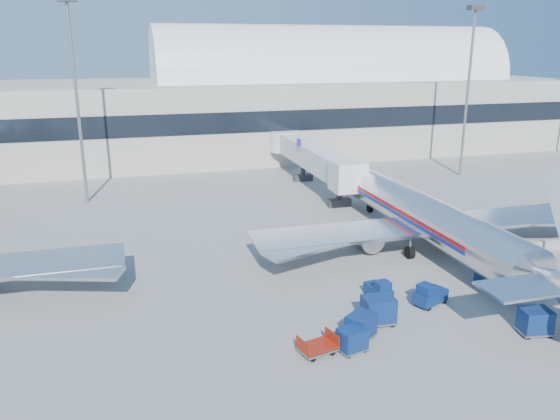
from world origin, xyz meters
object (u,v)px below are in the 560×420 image
object	(u,v)px
airliner_main	(433,220)
barrier_near	(526,247)
mast_east	(470,67)
barrier_mid	(557,244)
mast_west	(74,72)
tug_lead	(429,295)
cart_open_red	(318,347)
cart_solo_near	(535,321)
cart_train_a	(378,310)
tug_right	(489,276)
cart_train_c	(352,339)
tug_left	(379,290)
jetbridge_near	(309,155)
cart_train_b	(361,326)

from	to	relation	value
airliner_main	barrier_near	size ratio (longest dim) A/B	12.42
mast_east	barrier_mid	xyz separation A→B (m)	(-8.70, -28.00, -14.34)
mast_west	tug_lead	world-z (taller)	mast_west
tug_lead	cart_open_red	bearing A→B (deg)	178.94
cart_solo_near	cart_train_a	bearing A→B (deg)	165.20
barrier_near	tug_lead	size ratio (longest dim) A/B	1.07
tug_right	airliner_main	bearing A→B (deg)	134.44
cart_open_red	tug_right	bearing A→B (deg)	6.24
tug_right	cart_solo_near	world-z (taller)	cart_solo_near
cart_open_red	mast_east	bearing A→B (deg)	34.01
tug_right	cart_train_c	size ratio (longest dim) A/B	1.29
mast_west	tug_right	size ratio (longest dim) A/B	9.00
airliner_main	tug_lead	distance (m)	11.05
barrier_mid	tug_lead	bearing A→B (deg)	-158.32
tug_right	tug_left	world-z (taller)	tug_right
jetbridge_near	barrier_mid	world-z (taller)	jetbridge_near
cart_solo_near	mast_west	bearing A→B (deg)	134.76
tug_lead	cart_train_b	size ratio (longest dim) A/B	1.20
airliner_main	barrier_near	distance (m)	8.74
airliner_main	cart_solo_near	world-z (taller)	airliner_main
barrier_mid	cart_solo_near	xyz separation A→B (m)	(-12.77, -12.24, 0.45)
airliner_main	barrier_mid	distance (m)	11.84
tug_right	cart_solo_near	xyz separation A→B (m)	(-2.04, -7.35, 0.22)
tug_left	cart_open_red	xyz separation A→B (m)	(-6.74, -5.74, -0.26)
barrier_near	cart_solo_near	world-z (taller)	cart_solo_near
cart_train_b	cart_open_red	size ratio (longest dim) A/B	0.96
tug_left	cart_train_a	bearing A→B (deg)	145.88
jetbridge_near	cart_train_a	bearing A→B (deg)	-102.07
tug_left	cart_train_a	xyz separation A→B (m)	(-1.72, -3.38, 0.32)
barrier_mid	airliner_main	bearing A→B (deg)	167.50
mast_west	cart_train_b	world-z (taller)	mast_west
mast_west	cart_train_a	world-z (taller)	mast_west
tug_right	cart_open_red	distance (m)	16.93
mast_west	barrier_mid	xyz separation A→B (m)	(41.30, -28.00, -14.34)
mast_west	barrier_mid	distance (m)	51.92
jetbridge_near	cart_train_a	xyz separation A→B (m)	(-7.92, -37.06, -2.93)
tug_right	cart_train_a	size ratio (longest dim) A/B	1.14
barrier_mid	cart_train_b	size ratio (longest dim) A/B	1.28
barrier_near	tug_right	size ratio (longest dim) A/B	1.19
tug_left	cart_train_b	xyz separation A→B (m)	(-3.60, -4.83, 0.20)
mast_west	mast_east	xyz separation A→B (m)	(50.00, 0.00, 0.00)
barrier_mid	mast_east	bearing A→B (deg)	72.74
tug_lead	cart_train_a	distance (m)	4.93
airliner_main	cart_train_b	world-z (taller)	airliner_main
mast_east	cart_train_b	xyz separation A→B (m)	(-32.21, -37.70, -13.92)
mast_east	barrier_near	bearing A→B (deg)	-113.20
barrier_mid	cart_train_c	distance (m)	26.93
cart_solo_near	barrier_near	bearing A→B (deg)	61.70
cart_train_b	mast_east	bearing A→B (deg)	14.06
mast_west	cart_open_red	bearing A→B (deg)	-69.23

